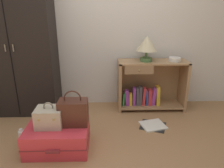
{
  "coord_description": "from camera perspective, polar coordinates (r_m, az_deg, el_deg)",
  "views": [
    {
      "loc": [
        0.06,
        -1.74,
        1.47
      ],
      "look_at": [
        0.14,
        0.8,
        0.55
      ],
      "focal_mm": 34.34,
      "sensor_mm": 36.0,
      "label": 1
    }
  ],
  "objects": [
    {
      "name": "back_wall",
      "position": [
        3.25,
        -2.9,
        16.81
      ],
      "size": [
        6.4,
        0.1,
        2.6
      ],
      "primitive_type": "cube",
      "color": "beige",
      "rests_on": "ground_plane"
    },
    {
      "name": "table_lamp",
      "position": [
        3.08,
        9.26,
        10.32
      ],
      "size": [
        0.29,
        0.29,
        0.36
      ],
      "color": "#4C7542",
      "rests_on": "bookshelf"
    },
    {
      "name": "suitcase_large",
      "position": [
        2.47,
        -14.16,
        -13.51
      ],
      "size": [
        0.66,
        0.51,
        0.27
      ],
      "color": "#D1333D",
      "rests_on": "ground_plane"
    },
    {
      "name": "open_book_on_floor",
      "position": [
        2.91,
        10.83,
        -10.76
      ],
      "size": [
        0.4,
        0.38,
        0.02
      ],
      "color": "white",
      "rests_on": "ground_plane"
    },
    {
      "name": "train_case",
      "position": [
        2.38,
        -16.32,
        -8.44
      ],
      "size": [
        0.28,
        0.24,
        0.28
      ],
      "color": "#B7A88E",
      "rests_on": "suitcase_large"
    },
    {
      "name": "bowl",
      "position": [
        3.21,
        16.34,
        6.34
      ],
      "size": [
        0.17,
        0.17,
        0.05
      ],
      "primitive_type": "cylinder",
      "color": "silver",
      "rests_on": "bookshelf"
    },
    {
      "name": "handbag",
      "position": [
        2.34,
        -10.24,
        -7.34
      ],
      "size": [
        0.31,
        0.19,
        0.39
      ],
      "color": "#472319",
      "rests_on": "suitcase_large"
    },
    {
      "name": "bottle",
      "position": [
        2.66,
        -22.84,
        -13.01
      ],
      "size": [
        0.06,
        0.06,
        0.2
      ],
      "color": "white",
      "rests_on": "ground_plane"
    },
    {
      "name": "ground_plane",
      "position": [
        2.28,
        -3.07,
        -20.29
      ],
      "size": [
        9.0,
        9.0,
        0.0
      ],
      "primitive_type": "plane",
      "color": "#9E7047"
    },
    {
      "name": "bookshelf",
      "position": [
        3.27,
        9.86,
        -0.49
      ],
      "size": [
        1.0,
        0.38,
        0.74
      ],
      "color": "#A37A51",
      "rests_on": "ground_plane"
    },
    {
      "name": "wardrobe",
      "position": [
        3.23,
        -24.08,
        9.5
      ],
      "size": [
        1.02,
        0.47,
        1.97
      ],
      "color": "black",
      "rests_on": "ground_plane"
    }
  ]
}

